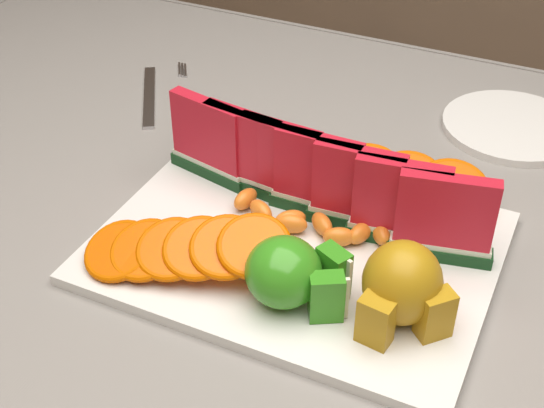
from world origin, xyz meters
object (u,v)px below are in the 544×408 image
at_px(platter, 297,247).
at_px(pear_cluster, 403,287).
at_px(fork, 153,94).
at_px(side_plate, 512,126).
at_px(apple_cluster, 291,274).

height_order(platter, pear_cluster, pear_cluster).
xyz_separation_m(platter, fork, (-0.32, 0.22, -0.00)).
bearing_deg(fork, platter, -35.01).
xyz_separation_m(side_plate, fork, (-0.47, -0.12, -0.00)).
bearing_deg(pear_cluster, side_plate, 86.03).
bearing_deg(fork, apple_cluster, -41.07).
bearing_deg(side_plate, platter, -114.36).
height_order(pear_cluster, side_plate, pear_cluster).
bearing_deg(apple_cluster, pear_cluster, 11.90).
bearing_deg(side_plate, apple_cluster, -106.77).
relative_size(apple_cluster, side_plate, 0.44).
bearing_deg(pear_cluster, fork, 147.78).
bearing_deg(side_plate, pear_cluster, -93.97).
distance_m(platter, side_plate, 0.38).
distance_m(platter, fork, 0.39).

